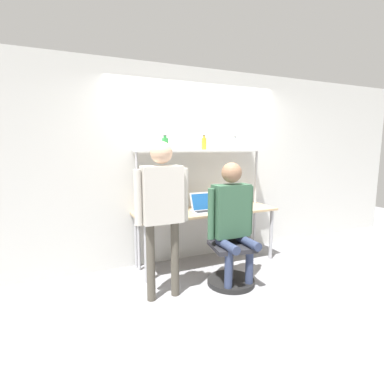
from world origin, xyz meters
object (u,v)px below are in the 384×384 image
at_px(cell_phone, 224,210).
at_px(person_seated, 232,213).
at_px(bottle_amber, 204,143).
at_px(bottle_green, 165,144).
at_px(office_chair, 230,259).
at_px(person_standing, 162,200).
at_px(monitor, 166,194).
at_px(bottle_clear, 235,144).
at_px(laptop, 203,206).

height_order(cell_phone, person_seated, person_seated).
bearing_deg(bottle_amber, bottle_green, -180.00).
relative_size(office_chair, person_standing, 0.56).
distance_m(monitor, office_chair, 1.20).
height_order(bottle_green, bottle_clear, bottle_green).
distance_m(bottle_clear, bottle_amber, 0.49).
xyz_separation_m(bottle_clear, bottle_amber, (-0.49, 0.00, 0.01)).
xyz_separation_m(monitor, cell_phone, (0.74, -0.26, -0.23)).
distance_m(person_seated, bottle_amber, 1.17).
bearing_deg(laptop, bottle_clear, 16.52).
bearing_deg(person_standing, bottle_green, 68.36).
distance_m(cell_phone, person_standing, 1.27).
relative_size(bottle_green, bottle_amber, 0.96).
height_order(office_chair, bottle_clear, bottle_clear).
distance_m(person_seated, bottle_clear, 1.28).
distance_m(monitor, cell_phone, 0.82).
height_order(monitor, person_seated, person_seated).
relative_size(person_seated, bottle_green, 7.70).
bearing_deg(bottle_amber, person_seated, -93.52).
bearing_deg(monitor, person_seated, -60.29).
bearing_deg(laptop, bottle_green, 159.63).
distance_m(cell_phone, bottle_amber, 0.95).
height_order(office_chair, person_standing, person_standing).
bearing_deg(cell_phone, bottle_clear, 37.54).
height_order(office_chair, bottle_green, bottle_green).
relative_size(laptop, bottle_clear, 1.80).
bearing_deg(laptop, person_seated, -86.39).
distance_m(monitor, bottle_amber, 0.87).
distance_m(cell_phone, bottle_green, 1.19).
relative_size(laptop, bottle_green, 1.75).
relative_size(bottle_green, bottle_clear, 1.03).
bearing_deg(person_standing, monitor, 68.22).
relative_size(bottle_clear, bottle_amber, 0.93).
height_order(monitor, cell_phone, monitor).
bearing_deg(person_seated, office_chair, 80.56).
bearing_deg(monitor, bottle_green, -115.81).
bearing_deg(bottle_green, bottle_clear, -0.00).
bearing_deg(office_chair, person_standing, -179.02).
xyz_separation_m(cell_phone, bottle_amber, (-0.19, 0.23, 0.90)).
distance_m(office_chair, person_seated, 0.57).
bearing_deg(bottle_clear, person_standing, -149.37).
relative_size(person_standing, bottle_clear, 9.21).
bearing_deg(bottle_amber, laptop, -118.46).
height_order(person_seated, bottle_clear, bottle_clear).
bearing_deg(bottle_green, bottle_amber, 0.00).
distance_m(person_standing, bottle_amber, 1.34).
height_order(monitor, office_chair, monitor).
height_order(laptop, bottle_amber, bottle_amber).
bearing_deg(person_standing, office_chair, 0.98).
bearing_deg(person_seated, person_standing, 178.04).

